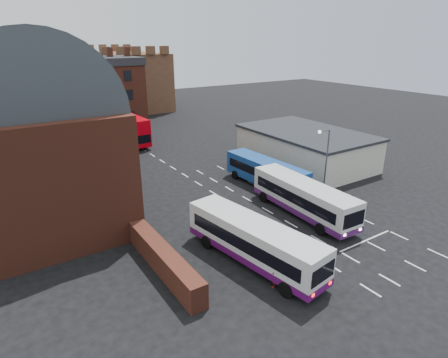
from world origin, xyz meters
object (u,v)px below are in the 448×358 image
pedestrian_red (275,275)px  bus_white_inbound (303,196)px  bus_red_double (129,128)px  street_lamp (325,158)px  bus_white_outbound (254,239)px  pedestrian_beige (283,268)px  bus_blue (266,172)px

pedestrian_red → bus_white_inbound: bearing=-169.6°
bus_red_double → street_lamp: (8.75, -30.89, 2.00)m
bus_white_outbound → pedestrian_beige: size_ratio=6.51×
street_lamp → pedestrian_red: 16.08m
street_lamp → pedestrian_beige: size_ratio=3.94×
bus_blue → bus_red_double: 26.08m
bus_white_outbound → bus_blue: bus_white_outbound is taller
bus_white_inbound → bus_blue: bearing=-99.9°
bus_white_inbound → pedestrian_beige: bearing=40.9°
bus_white_inbound → bus_blue: 7.31m
bus_red_double → pedestrian_red: bus_red_double is taller
pedestrian_beige → bus_white_outbound: bearing=-71.9°
bus_red_double → bus_white_inbound: bearing=95.9°
bus_blue → street_lamp: size_ratio=1.53×
street_lamp → bus_red_double: bearing=105.8°
bus_blue → pedestrian_red: (-10.57, -13.90, -0.85)m
bus_white_inbound → street_lamp: bearing=-156.9°
bus_white_inbound → street_lamp: (4.24, 1.63, 2.45)m
bus_red_double → pedestrian_beige: bus_red_double is taller
bus_white_outbound → bus_red_double: (3.92, 36.21, 0.45)m
bus_white_outbound → bus_red_double: size_ratio=1.08×
bus_white_inbound → pedestrian_red: 11.34m
bus_white_inbound → bus_red_double: bus_red_double is taller
bus_white_outbound → street_lamp: 13.96m
pedestrian_red → street_lamp: bearing=-174.1°
pedestrian_beige → pedestrian_red: bearing=25.6°
pedestrian_red → bus_white_outbound: bearing=-127.6°
bus_white_inbound → bus_red_double: bearing=-80.0°
bus_white_inbound → bus_red_double: 32.83m
bus_blue → street_lamp: 6.66m
bus_white_outbound → pedestrian_red: (-0.61, -3.07, -0.96)m
bus_white_outbound → pedestrian_red: 3.27m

